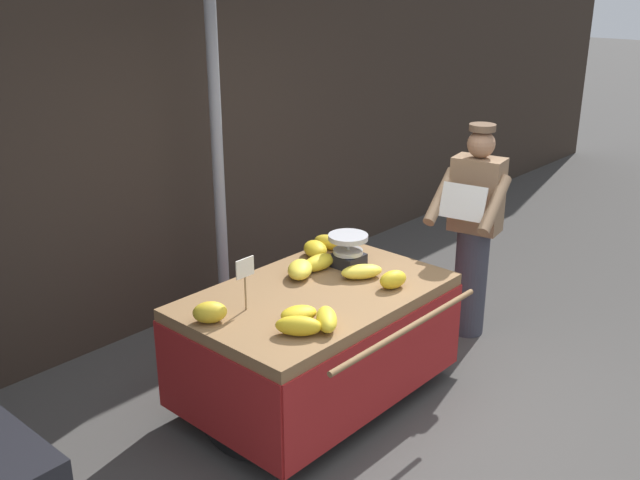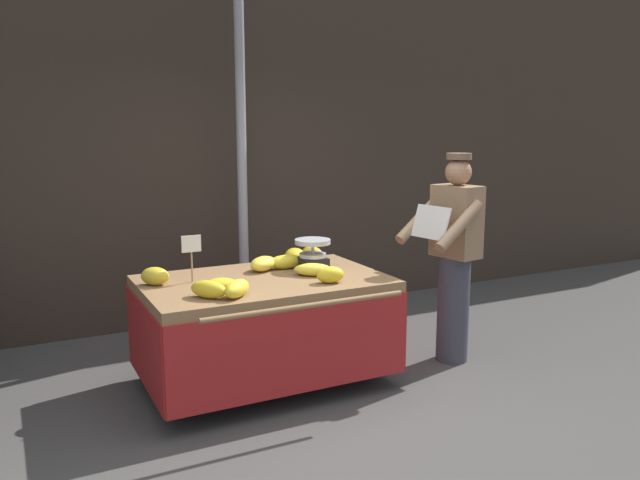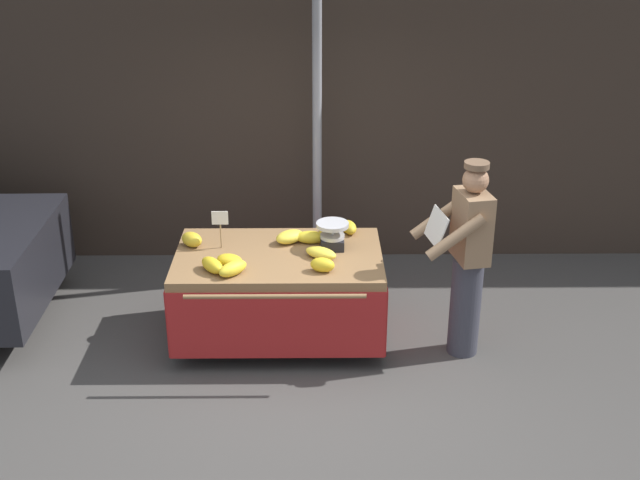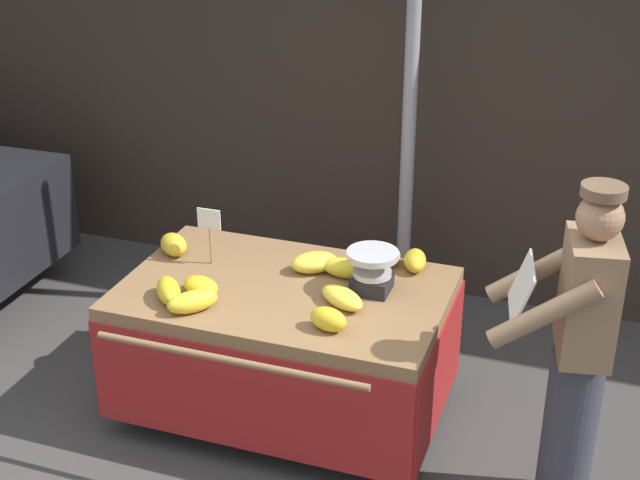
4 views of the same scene
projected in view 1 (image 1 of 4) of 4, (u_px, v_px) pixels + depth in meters
name	position (u px, v px, depth m)	size (l,w,h in m)	color
ground_plane	(426.00, 429.00, 4.67)	(60.00, 60.00, 0.00)	#423F3D
back_wall	(159.00, 94.00, 5.66)	(16.00, 0.24, 3.75)	#332821
street_pole	(216.00, 127.00, 5.49)	(0.09, 0.09, 3.34)	gray
banana_cart	(316.00, 320.00, 4.78)	(1.78, 1.32, 0.82)	olive
weighing_scale	(348.00, 250.00, 5.06)	(0.28, 0.28, 0.24)	black
price_sign	(245.00, 273.00, 4.35)	(0.14, 0.01, 0.34)	#997A51
banana_bunch_0	(393.00, 279.00, 4.73)	(0.12, 0.20, 0.12)	gold
banana_bunch_1	(328.00, 242.00, 5.40)	(0.12, 0.22, 0.11)	gold
banana_bunch_2	(362.00, 272.00, 4.89)	(0.14, 0.29, 0.09)	yellow
banana_bunch_3	(300.00, 269.00, 4.90)	(0.16, 0.27, 0.11)	yellow
banana_bunch_4	(315.00, 249.00, 5.25)	(0.16, 0.24, 0.12)	gold
banana_bunch_5	(299.00, 314.00, 4.28)	(0.15, 0.22, 0.09)	gold
banana_bunch_6	(210.00, 312.00, 4.26)	(0.14, 0.20, 0.13)	gold
banana_bunch_7	(319.00, 262.00, 5.02)	(0.13, 0.28, 0.11)	yellow
banana_bunch_8	(298.00, 326.00, 4.11)	(0.12, 0.27, 0.12)	gold
banana_bunch_9	(327.00, 319.00, 4.19)	(0.12, 0.27, 0.11)	yellow
vendor_person	(474.00, 231.00, 5.63)	(0.64, 0.59, 1.71)	#383842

